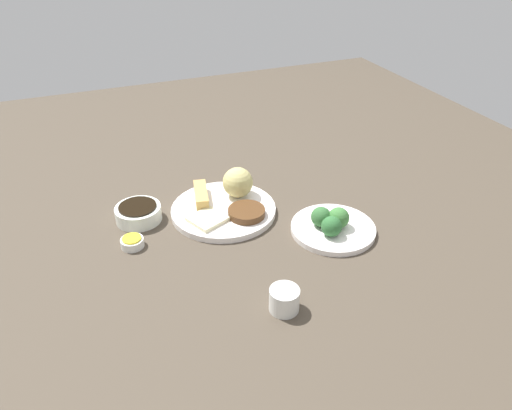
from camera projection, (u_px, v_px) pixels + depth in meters
tabletop at (228, 217)px, 1.25m from camera, size 2.20×2.20×0.02m
main_plate at (224, 210)px, 1.24m from camera, size 0.27×0.27×0.02m
rice_scoop at (238, 182)px, 1.27m from camera, size 0.08×0.08×0.08m
spring_roll at (201, 195)px, 1.26m from camera, size 0.12×0.06×0.03m
crab_rangoon_wonton at (207, 219)px, 1.19m from camera, size 0.10×0.10×0.01m
stir_fry_heap at (247, 212)px, 1.21m from camera, size 0.09×0.09×0.02m
broccoli_plate at (333, 229)px, 1.18m from camera, size 0.20×0.20×0.01m
broccoli_floret_0 at (339, 218)px, 1.16m from camera, size 0.05×0.05×0.05m
broccoli_floret_1 at (331, 226)px, 1.13m from camera, size 0.05×0.05×0.05m
broccoli_floret_2 at (321, 217)px, 1.16m from camera, size 0.05×0.05×0.05m
soy_sauce_bowl at (138, 214)px, 1.21m from camera, size 0.11×0.11×0.04m
soy_sauce_bowl_liquid at (137, 207)px, 1.20m from camera, size 0.09×0.09×0.00m
sauce_ramekin_hot_mustard at (132, 243)px, 1.12m from camera, size 0.05×0.05×0.02m
sauce_ramekin_hot_mustard_liquid at (132, 238)px, 1.12m from camera, size 0.04×0.04×0.00m
teacup at (284, 300)px, 0.94m from camera, size 0.06×0.06×0.05m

